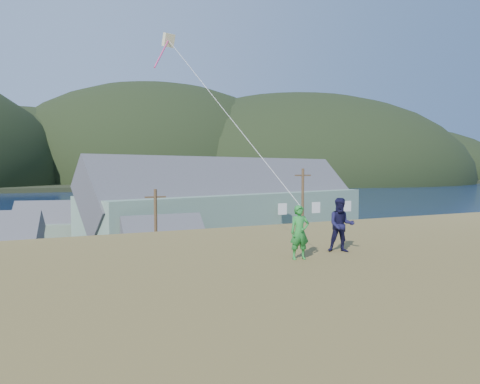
% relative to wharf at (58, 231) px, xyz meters
% --- Properties ---
extents(ground, '(900.00, 900.00, 0.00)m').
position_rel_wharf_xyz_m(ground, '(6.00, -40.00, -0.45)').
color(ground, '#0A1638').
rests_on(ground, ground).
extents(grass_strip, '(110.00, 8.00, 0.10)m').
position_rel_wharf_xyz_m(grass_strip, '(6.00, -42.00, -0.40)').
color(grass_strip, '#4C3D19').
rests_on(grass_strip, ground).
extents(waterfront_lot, '(72.00, 36.00, 0.12)m').
position_rel_wharf_xyz_m(waterfront_lot, '(6.00, -23.00, -0.39)').
color(waterfront_lot, '#28282B').
rests_on(waterfront_lot, ground).
extents(wharf, '(26.00, 14.00, 0.90)m').
position_rel_wharf_xyz_m(wharf, '(0.00, 0.00, 0.00)').
color(wharf, gray).
rests_on(wharf, ground).
extents(far_shore, '(900.00, 320.00, 2.00)m').
position_rel_wharf_xyz_m(far_shore, '(6.00, 290.00, 0.55)').
color(far_shore, black).
rests_on(far_shore, ground).
extents(far_hills, '(760.00, 265.00, 143.00)m').
position_rel_wharf_xyz_m(far_hills, '(41.59, 239.38, 1.55)').
color(far_hills, black).
rests_on(far_hills, ground).
extents(lodge, '(40.92, 20.63, 13.87)m').
position_rel_wharf_xyz_m(lodge, '(21.35, -18.61, 4.87)').
color(lodge, slate).
rests_on(lodge, waterfront_lot).
extents(shed_white, '(8.30, 5.74, 6.45)m').
position_rel_wharf_xyz_m(shed_white, '(9.00, -29.46, 2.03)').
color(shed_white, silver).
rests_on(shed_white, waterfront_lot).
extents(shed_palegreen_far, '(11.88, 8.29, 7.29)m').
position_rel_wharf_xyz_m(shed_palegreen_far, '(0.15, -13.93, 2.33)').
color(shed_palegreen_far, slate).
rests_on(shed_palegreen_far, waterfront_lot).
extents(utility_poles, '(34.33, 0.24, 9.80)m').
position_rel_wharf_xyz_m(utility_poles, '(3.65, -38.50, 4.24)').
color(utility_poles, '#47331E').
rests_on(utility_poles, waterfront_lot).
extents(parked_cars, '(22.75, 12.16, 1.47)m').
position_rel_wharf_xyz_m(parked_cars, '(-4.34, -20.05, 0.37)').
color(parked_cars, silver).
rests_on(parked_cars, waterfront_lot).
extents(kite_flyer_green, '(0.64, 0.48, 1.58)m').
position_rel_wharf_xyz_m(kite_flyer_green, '(5.35, -59.76, 7.54)').
color(kite_flyer_green, '#217B2E').
rests_on(kite_flyer_green, hillside).
extents(kite_flyer_navy, '(1.05, 0.98, 1.72)m').
position_rel_wharf_xyz_m(kite_flyer_navy, '(7.15, -59.36, 7.61)').
color(kite_flyer_navy, black).
rests_on(kite_flyer_navy, hillside).
extents(kite_rig, '(1.55, 4.06, 10.20)m').
position_rel_wharf_xyz_m(kite_rig, '(3.46, -52.49, 14.64)').
color(kite_rig, beige).
rests_on(kite_rig, ground).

